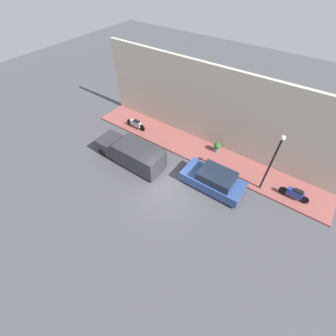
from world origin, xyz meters
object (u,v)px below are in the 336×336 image
motorcycle_blue (295,194)px  potted_plant (217,147)px  streetlamp (273,159)px  parked_car (214,180)px  delivery_van (131,153)px  scooter_silver (136,124)px

motorcycle_blue → potted_plant: motorcycle_blue is taller
motorcycle_blue → streetlamp: size_ratio=0.42×
parked_car → potted_plant: parked_car is taller
delivery_van → scooter_silver: (3.19, 2.33, -0.31)m
streetlamp → motorcycle_blue: bearing=-79.5°
streetlamp → potted_plant: streetlamp is taller
parked_car → delivery_van: 6.15m
parked_car → streetlamp: size_ratio=0.95×
potted_plant → parked_car: bearing=-157.1°
potted_plant → delivery_van: bearing=134.1°
streetlamp → parked_car: bearing=121.6°
delivery_van → scooter_silver: bearing=36.2°
delivery_van → motorcycle_blue: 11.13m
motorcycle_blue → scooter_silver: 12.96m
parked_car → scooter_silver: bearing=77.2°
motorcycle_blue → streetlamp: streetlamp is taller
scooter_silver → streetlamp: bearing=-91.4°
delivery_van → potted_plant: size_ratio=6.70×
parked_car → delivery_van: (-1.30, 6.01, 0.20)m
scooter_silver → streetlamp: size_ratio=0.45×
scooter_silver → motorcycle_blue: bearing=-89.6°
potted_plant → scooter_silver: bearing=100.7°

